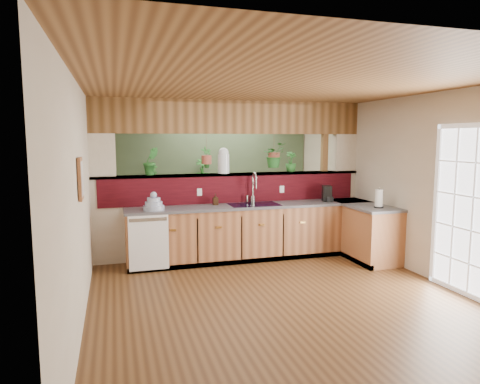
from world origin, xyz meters
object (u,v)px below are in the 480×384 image
object	(u,v)px
dish_stack	(154,204)
paper_towel	(379,199)
faucet	(253,186)
coffee_maker	(327,194)
glass_jar	(224,161)
shelving_console	(177,209)
soap_dispenser	(215,199)

from	to	relation	value
dish_stack	paper_towel	xyz separation A→B (m)	(3.39, -0.76, 0.05)
faucet	coffee_maker	size ratio (longest dim) A/B	1.92
glass_jar	dish_stack	bearing A→B (deg)	-158.56
faucet	shelving_console	distance (m)	2.44
coffee_maker	paper_towel	size ratio (longest dim) A/B	0.89
dish_stack	soap_dispenser	size ratio (longest dim) A/B	1.77
paper_towel	shelving_console	distance (m)	4.18
dish_stack	paper_towel	bearing A→B (deg)	-12.67
faucet	shelving_console	size ratio (longest dim) A/B	0.32
dish_stack	shelving_console	distance (m)	2.52
soap_dispenser	glass_jar	distance (m)	0.69
faucet	paper_towel	size ratio (longest dim) A/B	1.71
dish_stack	coffee_maker	xyz separation A→B (m)	(2.93, 0.06, 0.04)
faucet	paper_towel	distance (m)	2.01
coffee_maker	dish_stack	bearing A→B (deg)	-158.63
faucet	paper_towel	xyz separation A→B (m)	(1.73, -1.01, -0.14)
faucet	soap_dispenser	size ratio (longest dim) A/B	2.89
dish_stack	paper_towel	distance (m)	3.48
faucet	glass_jar	distance (m)	0.66
coffee_maker	shelving_console	bearing A→B (deg)	154.37
coffee_maker	shelving_console	world-z (taller)	coffee_maker
paper_towel	glass_jar	bearing A→B (deg)	150.44
soap_dispenser	glass_jar	bearing A→B (deg)	50.06
dish_stack	paper_towel	world-z (taller)	paper_towel
shelving_console	soap_dispenser	bearing A→B (deg)	-76.07
coffee_maker	shelving_console	xyz separation A→B (m)	(-2.25, 2.31, -0.53)
paper_towel	shelving_console	world-z (taller)	paper_towel
faucet	coffee_maker	bearing A→B (deg)	-8.43
glass_jar	paper_towel	bearing A→B (deg)	-29.56
faucet	soap_dispenser	world-z (taller)	faucet
soap_dispenser	paper_towel	world-z (taller)	paper_towel
soap_dispenser	glass_jar	xyz separation A→B (m)	(0.20, 0.24, 0.62)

